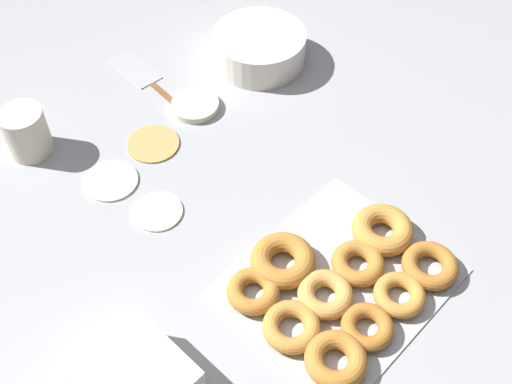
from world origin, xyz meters
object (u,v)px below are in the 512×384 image
pancake_1 (195,105)px  container_stack (138,383)px  donut_tray (340,283)px  pancake_3 (158,211)px  paper_cup (26,132)px  pancake_2 (111,180)px  batter_bowl (259,48)px  spatula (144,76)px  pancake_0 (153,143)px

pancake_1 → container_stack: size_ratio=0.70×
donut_tray → container_stack: 0.37m
pancake_3 → paper_cup: bearing=103.0°
pancake_2 → batter_bowl: (0.46, 0.04, 0.03)m
pancake_3 → container_stack: bearing=-135.0°
container_stack → paper_cup: bearing=72.3°
pancake_1 → spatula: pancake_1 is taller
pancake_2 → spatula: size_ratio=0.37×
pancake_1 → pancake_3: bearing=-147.0°
paper_cup → donut_tray: bearing=-74.9°
pancake_1 → batter_bowl: (0.21, 0.01, 0.03)m
batter_bowl → pancake_3: bearing=-159.7°
pancake_2 → donut_tray: donut_tray is taller
pancake_0 → donut_tray: bearing=-90.2°
pancake_0 → pancake_3: (-0.11, -0.14, 0.00)m
pancake_0 → batter_bowl: bearing=4.5°
pancake_1 → paper_cup: 0.35m
pancake_2 → spatula: 0.31m
pancake_0 → paper_cup: (-0.18, 0.16, 0.05)m
pancake_3 → donut_tray: 0.36m
pancake_1 → donut_tray: (-0.13, -0.50, 0.01)m
pancake_3 → pancake_1: bearing=33.0°
pancake_2 → pancake_0: bearing=8.0°
pancake_2 → pancake_3: bearing=-83.8°
paper_cup → batter_bowl: bearing=-14.8°
pancake_2 → pancake_3: (0.01, -0.12, -0.00)m
pancake_2 → pancake_3: same height
paper_cup → pancake_3: bearing=-77.0°
batter_bowl → container_stack: (-0.69, -0.41, -0.00)m
pancake_2 → spatula: pancake_2 is taller
spatula → pancake_1: bearing=-171.0°
container_stack → donut_tray: bearing=-16.4°
pancake_0 → container_stack: (-0.35, -0.38, 0.03)m
donut_tray → spatula: (0.12, 0.66, -0.02)m
container_stack → pancake_0: bearing=47.5°
pancake_1 → batter_bowl: size_ratio=0.48×
pancake_1 → pancake_3: size_ratio=1.09×
pancake_2 → paper_cup: size_ratio=1.03×
pancake_0 → spatula: size_ratio=0.38×
pancake_1 → pancake_3: 0.29m
pancake_1 → paper_cup: bearing=154.5°
pancake_0 → pancake_1: 0.13m
donut_tray → pancake_0: bearing=89.8°
pancake_2 → paper_cup: 0.20m
pancake_1 → batter_bowl: bearing=2.8°
container_stack → pancake_3: bearing=45.0°
pancake_2 → container_stack: container_stack is taller
pancake_0 → pancake_2: size_ratio=1.02×
pancake_2 → container_stack: (-0.23, -0.37, 0.03)m
pancake_0 → container_stack: size_ratio=0.73×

